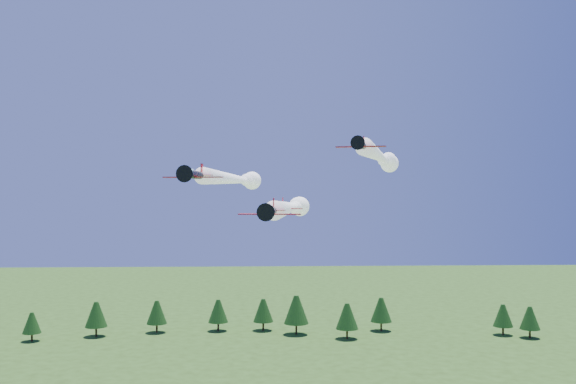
{
  "coord_description": "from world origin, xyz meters",
  "views": [
    {
      "loc": [
        -2.84,
        -87.3,
        43.03
      ],
      "look_at": [
        0.81,
        0.0,
        43.45
      ],
      "focal_mm": 40.0,
      "sensor_mm": 36.0,
      "label": 1
    }
  ],
  "objects_px": {
    "plane_lead": "(291,207)",
    "plane_slot": "(281,207)",
    "plane_right": "(381,157)",
    "plane_left": "(237,179)"
  },
  "relations": [
    {
      "from": "plane_lead",
      "to": "plane_right",
      "type": "bearing_deg",
      "value": 33.9
    },
    {
      "from": "plane_left",
      "to": "plane_slot",
      "type": "xyz_separation_m",
      "value": [
        7.38,
        -21.61,
        -4.57
      ]
    },
    {
      "from": "plane_right",
      "to": "plane_slot",
      "type": "xyz_separation_m",
      "value": [
        -18.31,
        -18.31,
        -8.47
      ]
    },
    {
      "from": "plane_lead",
      "to": "plane_slot",
      "type": "height_order",
      "value": "plane_lead"
    },
    {
      "from": "plane_lead",
      "to": "plane_slot",
      "type": "relative_size",
      "value": 7.04
    },
    {
      "from": "plane_lead",
      "to": "plane_left",
      "type": "xyz_separation_m",
      "value": [
        -9.42,
        11.21,
        4.82
      ]
    },
    {
      "from": "plane_left",
      "to": "plane_slot",
      "type": "relative_size",
      "value": 6.81
    },
    {
      "from": "plane_right",
      "to": "plane_lead",
      "type": "bearing_deg",
      "value": -138.29
    },
    {
      "from": "plane_lead",
      "to": "plane_slot",
      "type": "distance_m",
      "value": 10.6
    },
    {
      "from": "plane_lead",
      "to": "plane_left",
      "type": "height_order",
      "value": "plane_left"
    }
  ]
}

